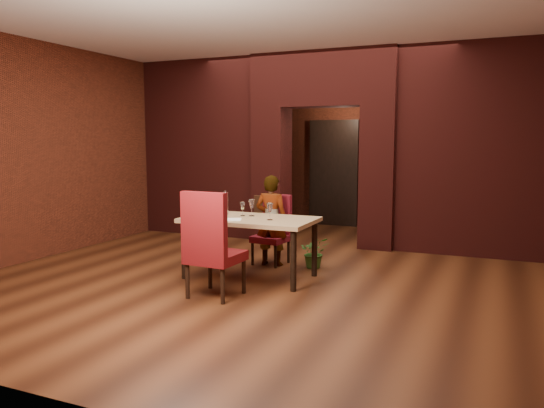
{
  "coord_description": "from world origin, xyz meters",
  "views": [
    {
      "loc": [
        2.77,
        -6.54,
        1.75
      ],
      "look_at": [
        -0.07,
        0.0,
        0.89
      ],
      "focal_mm": 35.0,
      "sensor_mm": 36.0,
      "label": 1
    }
  ],
  "objects_px": {
    "wine_glass_b": "(252,208)",
    "wine_bucket": "(206,208)",
    "dining_table": "(250,248)",
    "wine_glass_c": "(270,212)",
    "chair_far": "(271,230)",
    "person_seated": "(271,220)",
    "chair_near": "(216,244)",
    "water_bottle": "(225,202)",
    "wine_glass_a": "(243,209)",
    "potted_plant": "(315,252)"
  },
  "relations": [
    {
      "from": "wine_glass_b",
      "to": "wine_bucket",
      "type": "xyz_separation_m",
      "value": [
        -0.55,
        -0.23,
        0.0
      ]
    },
    {
      "from": "dining_table",
      "to": "wine_glass_b",
      "type": "xyz_separation_m",
      "value": [
        -0.04,
        0.15,
        0.49
      ]
    },
    {
      "from": "wine_glass_b",
      "to": "wine_bucket",
      "type": "relative_size",
      "value": 0.99
    },
    {
      "from": "chair_near",
      "to": "wine_bucket",
      "type": "xyz_separation_m",
      "value": [
        -0.6,
        0.81,
        0.28
      ]
    },
    {
      "from": "chair_near",
      "to": "dining_table",
      "type": "bearing_deg",
      "value": -86.5
    },
    {
      "from": "water_bottle",
      "to": "potted_plant",
      "type": "height_order",
      "value": "water_bottle"
    },
    {
      "from": "chair_far",
      "to": "wine_bucket",
      "type": "xyz_separation_m",
      "value": [
        -0.54,
        -0.86,
        0.39
      ]
    },
    {
      "from": "chair_near",
      "to": "wine_glass_c",
      "type": "distance_m",
      "value": 0.92
    },
    {
      "from": "person_seated",
      "to": "wine_glass_a",
      "type": "height_order",
      "value": "person_seated"
    },
    {
      "from": "wine_bucket",
      "to": "water_bottle",
      "type": "height_order",
      "value": "water_bottle"
    },
    {
      "from": "wine_glass_a",
      "to": "wine_glass_b",
      "type": "bearing_deg",
      "value": 13.15
    },
    {
      "from": "chair_near",
      "to": "potted_plant",
      "type": "height_order",
      "value": "chair_near"
    },
    {
      "from": "wine_glass_b",
      "to": "wine_bucket",
      "type": "distance_m",
      "value": 0.59
    },
    {
      "from": "chair_far",
      "to": "potted_plant",
      "type": "height_order",
      "value": "chair_far"
    },
    {
      "from": "dining_table",
      "to": "chair_far",
      "type": "height_order",
      "value": "chair_far"
    },
    {
      "from": "chair_near",
      "to": "wine_bucket",
      "type": "relative_size",
      "value": 5.5
    },
    {
      "from": "wine_glass_a",
      "to": "potted_plant",
      "type": "xyz_separation_m",
      "value": [
        0.76,
        0.69,
        -0.65
      ]
    },
    {
      "from": "wine_glass_a",
      "to": "wine_glass_b",
      "type": "xyz_separation_m",
      "value": [
        0.12,
        0.03,
        0.02
      ]
    },
    {
      "from": "water_bottle",
      "to": "chair_near",
      "type": "bearing_deg",
      "value": -67.14
    },
    {
      "from": "person_seated",
      "to": "wine_glass_b",
      "type": "xyz_separation_m",
      "value": [
        -0.02,
        -0.58,
        0.24
      ]
    },
    {
      "from": "wine_glass_b",
      "to": "wine_glass_c",
      "type": "xyz_separation_m",
      "value": [
        0.35,
        -0.22,
        -0.0
      ]
    },
    {
      "from": "wine_glass_a",
      "to": "wine_bucket",
      "type": "height_order",
      "value": "wine_bucket"
    },
    {
      "from": "person_seated",
      "to": "potted_plant",
      "type": "xyz_separation_m",
      "value": [
        0.61,
        0.08,
        -0.42
      ]
    },
    {
      "from": "wine_glass_c",
      "to": "potted_plant",
      "type": "height_order",
      "value": "wine_glass_c"
    },
    {
      "from": "chair_far",
      "to": "wine_bucket",
      "type": "height_order",
      "value": "wine_bucket"
    },
    {
      "from": "potted_plant",
      "to": "wine_bucket",
      "type": "bearing_deg",
      "value": -142.98
    },
    {
      "from": "chair_far",
      "to": "person_seated",
      "type": "relative_size",
      "value": 0.77
    },
    {
      "from": "wine_bucket",
      "to": "person_seated",
      "type": "bearing_deg",
      "value": 54.97
    },
    {
      "from": "dining_table",
      "to": "water_bottle",
      "type": "bearing_deg",
      "value": 158.32
    },
    {
      "from": "chair_near",
      "to": "person_seated",
      "type": "distance_m",
      "value": 1.63
    },
    {
      "from": "person_seated",
      "to": "wine_bucket",
      "type": "height_order",
      "value": "person_seated"
    },
    {
      "from": "chair_near",
      "to": "person_seated",
      "type": "height_order",
      "value": "person_seated"
    },
    {
      "from": "chair_near",
      "to": "chair_far",
      "type": "bearing_deg",
      "value": -84.94
    },
    {
      "from": "wine_glass_c",
      "to": "wine_bucket",
      "type": "height_order",
      "value": "wine_bucket"
    },
    {
      "from": "wine_bucket",
      "to": "chair_far",
      "type": "bearing_deg",
      "value": 58.15
    },
    {
      "from": "wine_glass_b",
      "to": "wine_glass_c",
      "type": "bearing_deg",
      "value": -31.83
    },
    {
      "from": "dining_table",
      "to": "person_seated",
      "type": "xyz_separation_m",
      "value": [
        -0.02,
        0.73,
        0.25
      ]
    },
    {
      "from": "person_seated",
      "to": "chair_near",
      "type": "bearing_deg",
      "value": 89.12
    },
    {
      "from": "chair_far",
      "to": "person_seated",
      "type": "height_order",
      "value": "person_seated"
    },
    {
      "from": "dining_table",
      "to": "chair_far",
      "type": "distance_m",
      "value": 0.79
    },
    {
      "from": "dining_table",
      "to": "person_seated",
      "type": "bearing_deg",
      "value": 91.09
    },
    {
      "from": "wine_glass_a",
      "to": "chair_far",
      "type": "bearing_deg",
      "value": 80.66
    },
    {
      "from": "chair_near",
      "to": "wine_glass_b",
      "type": "height_order",
      "value": "chair_near"
    },
    {
      "from": "dining_table",
      "to": "wine_glass_c",
      "type": "distance_m",
      "value": 0.59
    },
    {
      "from": "wine_glass_a",
      "to": "wine_glass_c",
      "type": "bearing_deg",
      "value": -22.09
    },
    {
      "from": "person_seated",
      "to": "wine_glass_c",
      "type": "distance_m",
      "value": 0.9
    },
    {
      "from": "dining_table",
      "to": "wine_glass_c",
      "type": "bearing_deg",
      "value": -13.08
    },
    {
      "from": "wine_glass_a",
      "to": "potted_plant",
      "type": "relative_size",
      "value": 0.42
    },
    {
      "from": "person_seated",
      "to": "chair_far",
      "type": "bearing_deg",
      "value": -57.9
    },
    {
      "from": "person_seated",
      "to": "potted_plant",
      "type": "distance_m",
      "value": 0.75
    }
  ]
}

